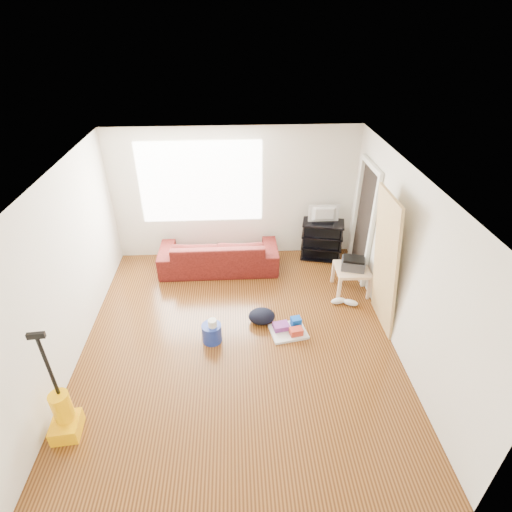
{
  "coord_description": "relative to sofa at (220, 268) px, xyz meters",
  "views": [
    {
      "loc": [
        0.01,
        -4.35,
        4.19
      ],
      "look_at": [
        0.29,
        0.6,
        1.08
      ],
      "focal_mm": 28.0,
      "sensor_mm": 36.0,
      "label": 1
    }
  ],
  "objects": [
    {
      "name": "room",
      "position": [
        0.39,
        -1.8,
        1.25
      ],
      "size": [
        4.51,
        5.01,
        2.51
      ],
      "color": "#3D200D",
      "rests_on": "ground"
    },
    {
      "name": "sofa",
      "position": [
        0.0,
        0.0,
        0.0
      ],
      "size": [
        2.17,
        0.85,
        0.63
      ],
      "primitive_type": "imported",
      "rotation": [
        0.0,
        0.0,
        3.14
      ],
      "color": "black",
      "rests_on": "ground"
    },
    {
      "name": "tv_stand",
      "position": [
        1.97,
        0.27,
        0.39
      ],
      "size": [
        0.84,
        0.6,
        0.77
      ],
      "rotation": [
        0.0,
        0.0,
        -0.23
      ],
      "color": "black",
      "rests_on": "ground"
    },
    {
      "name": "tv",
      "position": [
        1.97,
        0.27,
        0.93
      ],
      "size": [
        0.57,
        0.07,
        0.33
      ],
      "primitive_type": "imported",
      "rotation": [
        0.0,
        0.0,
        3.14
      ],
      "color": "black",
      "rests_on": "tv_stand"
    },
    {
      "name": "side_table",
      "position": [
        2.27,
        -0.82,
        0.38
      ],
      "size": [
        0.57,
        0.57,
        0.45
      ],
      "rotation": [
        0.0,
        0.0,
        -0.02
      ],
      "color": "#DAB687",
      "rests_on": "ground"
    },
    {
      "name": "printer",
      "position": [
        2.27,
        -0.82,
        0.55
      ],
      "size": [
        0.45,
        0.38,
        0.2
      ],
      "rotation": [
        0.0,
        0.0,
        -0.28
      ],
      "color": "#323339",
      "rests_on": "side_table"
    },
    {
      "name": "bucket",
      "position": [
        -0.07,
        -1.93,
        0.0
      ],
      "size": [
        0.34,
        0.34,
        0.29
      ],
      "primitive_type": "cylinder",
      "rotation": [
        0.0,
        0.0,
        0.18
      ],
      "color": "navy",
      "rests_on": "ground"
    },
    {
      "name": "toilet_paper",
      "position": [
        -0.05,
        -1.95,
        0.2
      ],
      "size": [
        0.13,
        0.13,
        0.11
      ],
      "primitive_type": "cylinder",
      "color": "silver",
      "rests_on": "bucket"
    },
    {
      "name": "cleaning_tray",
      "position": [
        1.09,
        -1.82,
        0.06
      ],
      "size": [
        0.6,
        0.51,
        0.19
      ],
      "rotation": [
        0.0,
        0.0,
        0.19
      ],
      "color": "silver",
      "rests_on": "ground"
    },
    {
      "name": "backpack",
      "position": [
        0.69,
        -1.56,
        0.0
      ],
      "size": [
        0.42,
        0.34,
        0.23
      ],
      "primitive_type": "ellipsoid",
      "rotation": [
        0.0,
        0.0,
        -0.01
      ],
      "color": "black",
      "rests_on": "ground"
    },
    {
      "name": "sneakers",
      "position": [
        2.08,
        -1.21,
        0.05
      ],
      "size": [
        0.46,
        0.24,
        0.1
      ],
      "rotation": [
        0.0,
        0.0,
        -0.25
      ],
      "color": "silver",
      "rests_on": "ground"
    },
    {
      "name": "vacuum",
      "position": [
        -1.68,
        -3.32,
        0.27
      ],
      "size": [
        0.33,
        0.37,
        1.46
      ],
      "rotation": [
        0.0,
        0.0,
        0.09
      ],
      "color": "#FCAD00",
      "rests_on": "ground"
    },
    {
      "name": "door_panel",
      "position": [
        2.45,
        -1.64,
        0.0
      ],
      "size": [
        0.27,
        0.86,
        2.14
      ],
      "primitive_type": "cube",
      "rotation": [
        0.0,
        -0.1,
        0.0
      ],
      "color": "tan",
      "rests_on": "ground"
    }
  ]
}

